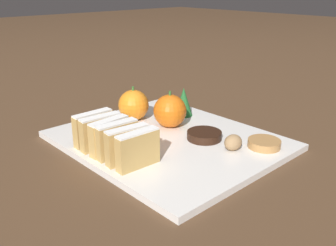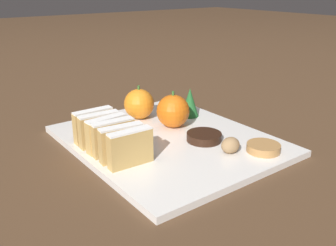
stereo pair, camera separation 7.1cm
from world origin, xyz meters
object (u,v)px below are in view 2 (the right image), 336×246
orange_near (173,111)px  chocolate_cookie (204,137)px  walnut (230,145)px  orange_far (139,104)px

orange_near → chocolate_cookie: size_ratio=1.15×
orange_near → walnut: 0.16m
orange_far → chocolate_cookie: (0.03, -0.18, -0.03)m
orange_near → orange_far: 0.09m
orange_far → orange_near: bearing=-71.8°
walnut → orange_far: bearing=97.2°
orange_far → chocolate_cookie: 0.18m
orange_far → walnut: orange_far is taller
chocolate_cookie → walnut: bearing=-90.0°
walnut → chocolate_cookie: bearing=90.0°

